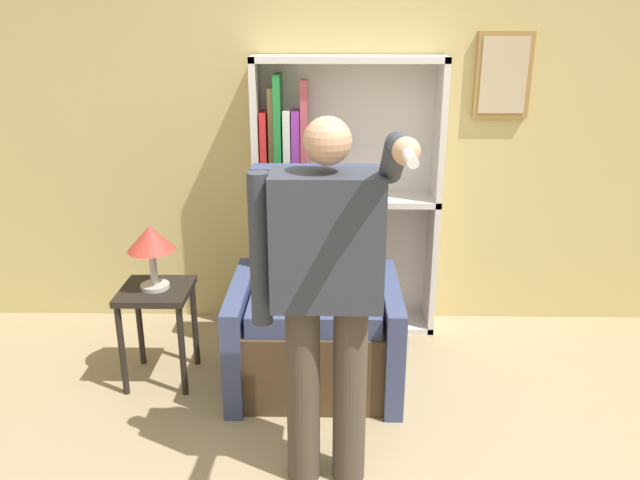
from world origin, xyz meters
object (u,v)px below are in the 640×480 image
at_px(armchair, 315,316).
at_px(person_standing, 326,287).
at_px(bookcase, 323,207).
at_px(side_table, 157,307).
at_px(table_lamp, 151,242).

xyz_separation_m(armchair, person_standing, (0.07, -0.90, 0.58)).
distance_m(bookcase, armchair, 0.82).
height_order(side_table, table_lamp, table_lamp).
bearing_deg(table_lamp, person_standing, -40.73).
distance_m(person_standing, table_lamp, 1.29).
relative_size(armchair, side_table, 2.09).
xyz_separation_m(bookcase, table_lamp, (-0.94, -0.72, 0.01)).
bearing_deg(side_table, bookcase, 37.47).
distance_m(person_standing, side_table, 1.38).
relative_size(armchair, table_lamp, 3.27).
distance_m(armchair, person_standing, 1.08).
bearing_deg(armchair, table_lamp, -176.26).
relative_size(side_table, table_lamp, 1.57).
xyz_separation_m(side_table, table_lamp, (0.00, 0.00, 0.40)).
height_order(person_standing, table_lamp, person_standing).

